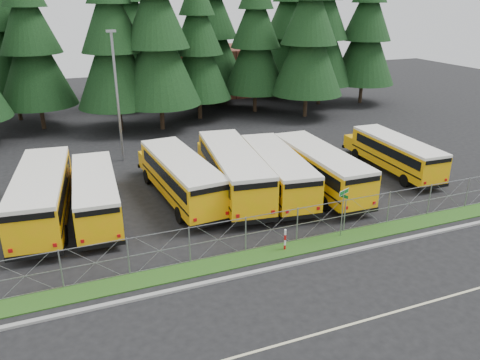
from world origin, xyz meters
name	(u,v)px	position (x,y,z in m)	size (l,w,h in m)	color
ground	(304,230)	(0.00, 0.00, 0.00)	(120.00, 120.00, 0.00)	black
curb	(333,255)	(0.00, -3.10, 0.06)	(50.00, 0.25, 0.12)	gray
grass_verge	(319,243)	(0.00, -1.70, 0.03)	(50.00, 1.40, 0.06)	#184513
road_lane_line	(395,312)	(0.00, -8.00, 0.01)	(50.00, 0.12, 0.01)	beige
chainlink_fence	(313,222)	(0.00, -1.00, 1.00)	(44.00, 0.10, 2.00)	gray
brick_building	(199,71)	(6.00, 40.00, 3.00)	(22.00, 10.00, 6.00)	brown
bus_0	(43,196)	(-13.65, 6.83, 1.55)	(2.78, 11.79, 3.09)	#E7B107
bus_1	(96,195)	(-10.75, 6.24, 1.38)	(2.48, 10.50, 2.75)	#E7B107
bus_3	(180,178)	(-5.43, 6.81, 1.48)	(2.67, 11.32, 2.97)	#E7B107
bus_4	(232,172)	(-1.96, 6.40, 1.58)	(2.85, 12.08, 3.17)	#E7B107
bus_5	(275,172)	(0.82, 5.60, 1.46)	(2.62, 11.12, 2.91)	#E7B107
bus_6	(317,169)	(3.69, 4.99, 1.48)	(2.66, 11.25, 2.95)	#E7B107
bus_east	(393,155)	(10.87, 6.02, 1.32)	(2.37, 10.05, 2.63)	#E7B107
street_sign	(343,203)	(1.52, -1.42, 2.03)	(0.78, 0.52, 2.81)	gray
striped_bollard	(285,240)	(-2.03, -1.63, 0.60)	(0.11, 0.11, 1.20)	#B20C0C
light_standard	(117,93)	(-7.77, 16.03, 5.50)	(0.70, 0.35, 10.14)	gray
conifer_2	(31,45)	(-13.72, 28.87, 8.15)	(7.37, 7.37, 16.31)	black
conifer_3	(113,43)	(-6.61, 25.37, 8.36)	(7.56, 7.56, 16.72)	black
conifer_4	(157,39)	(-2.66, 24.28, 8.71)	(7.88, 7.88, 17.42)	black
conifer_5	(198,47)	(2.09, 27.06, 7.54)	(6.82, 6.82, 15.08)	black
conifer_6	(256,40)	(8.92, 27.89, 7.89)	(7.13, 7.13, 15.78)	black
conifer_7	(309,36)	(13.14, 23.71, 8.53)	(7.71, 7.71, 17.05)	black
conifer_8	(323,32)	(17.77, 28.67, 8.49)	(7.67, 7.67, 16.97)	black
conifer_9	(366,33)	(22.96, 27.40, 8.29)	(7.50, 7.50, 16.58)	black
conifer_10	(3,19)	(-16.04, 33.62, 10.29)	(9.30, 9.30, 20.58)	black
conifer_11	(130,34)	(-3.46, 34.93, 8.38)	(7.57, 7.57, 16.75)	black
conifer_12	(212,31)	(5.68, 33.31, 8.64)	(7.82, 7.82, 17.29)	black
conifer_13	(288,31)	(15.96, 33.97, 8.32)	(7.53, 7.53, 16.65)	black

